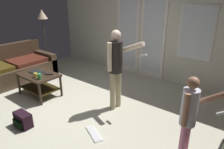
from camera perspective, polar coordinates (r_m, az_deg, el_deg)
ground_plane at (r=4.11m, az=-9.43°, el=-10.17°), size 6.06×5.08×0.02m
wall_back_with_doors at (r=5.55m, az=9.66°, el=12.02°), size 6.06×0.09×2.56m
leather_couch at (r=5.88m, az=-26.31°, el=0.99°), size 0.96×2.18×0.89m
coffee_table at (r=4.80m, az=-19.40°, el=-1.39°), size 0.88×0.59×0.50m
person_adult at (r=3.82m, az=1.21°, el=3.07°), size 0.69×0.41×1.53m
person_child at (r=2.74m, az=20.43°, el=-10.31°), size 0.50×0.33×1.24m
floor_lamp at (r=6.56m, az=-18.60°, el=14.43°), size 0.31×0.31×1.69m
backpack at (r=3.90m, az=-23.30°, el=-11.36°), size 0.34×0.21×0.25m
loose_keyboard at (r=3.50m, az=-4.98°, el=-15.79°), size 0.45×0.31×0.02m
laptop_closed at (r=4.85m, az=-19.88°, el=0.64°), size 0.35×0.23×0.02m
cup_near_edge at (r=4.56m, az=-20.22°, el=-0.18°), size 0.07×0.07×0.09m
cup_by_laptop at (r=4.45m, az=-19.27°, el=-0.49°), size 0.08×0.08×0.11m
dvd_remote_slim at (r=4.63m, az=-16.89°, el=0.07°), size 0.16×0.14×0.02m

